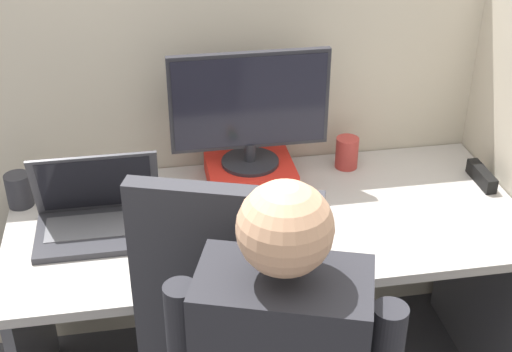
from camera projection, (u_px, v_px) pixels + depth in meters
The scene contains 10 objects.
cubicle_panel_back at pixel (248, 162), 2.53m from camera, with size 2.08×0.04×1.37m.
desk at pixel (267, 258), 2.28m from camera, with size 1.58×0.71×0.70m.
paper_box at pixel (250, 173), 2.36m from camera, with size 0.28×0.24×0.07m.
monitor at pixel (250, 107), 2.24m from camera, with size 0.51×0.19×0.38m.
laptop at pixel (99, 217), 2.10m from camera, with size 0.37×0.24×0.25m.
mouse at pixel (175, 240), 2.05m from camera, with size 0.07×0.05×0.04m.
stapler at pixel (482, 176), 2.36m from camera, with size 0.04×0.16×0.05m.
carrot_toy at pixel (267, 244), 2.03m from camera, with size 0.04×0.12×0.04m.
coffee_mug at pixel (347, 153), 2.44m from camera, with size 0.08×0.08×0.11m.
pen_cup at pixel (19, 190), 2.22m from camera, with size 0.08×0.08×0.11m.
Camera 1 is at (-0.35, -1.45, 1.91)m, focal length 50.00 mm.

